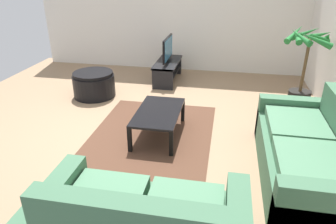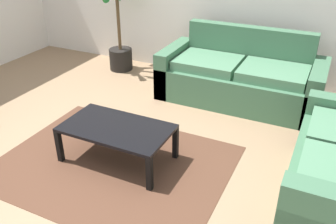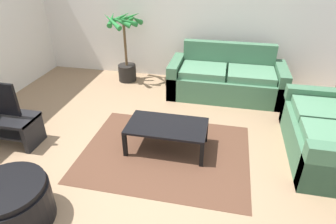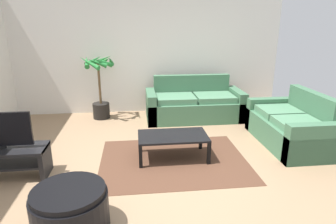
# 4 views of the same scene
# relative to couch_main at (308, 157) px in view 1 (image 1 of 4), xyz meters

# --- Properties ---
(ground_plane) EXTENTS (6.60, 6.60, 0.00)m
(ground_plane) POSITION_rel_couch_main_xyz_m (-0.91, -2.28, -0.30)
(ground_plane) COLOR #937556
(wall_left) EXTENTS (0.06, 6.00, 2.70)m
(wall_left) POSITION_rel_couch_main_xyz_m (-3.91, -2.28, 1.05)
(wall_left) COLOR silver
(wall_left) RESTS_ON ground
(couch_main) EXTENTS (2.04, 0.90, 0.90)m
(couch_main) POSITION_rel_couch_main_xyz_m (0.00, 0.00, 0.00)
(couch_main) COLOR #3F6B4C
(couch_main) RESTS_ON ground
(tv_stand) EXTENTS (1.10, 0.45, 0.42)m
(tv_stand) POSITION_rel_couch_main_xyz_m (-3.02, -2.15, -0.02)
(tv_stand) COLOR black
(tv_stand) RESTS_ON ground
(tv) EXTENTS (0.81, 0.10, 0.50)m
(tv) POSITION_rel_couch_main_xyz_m (-3.02, -2.15, 0.38)
(tv) COLOR black
(tv) RESTS_ON tv_stand
(coffee_table) EXTENTS (1.05, 0.59, 0.38)m
(coffee_table) POSITION_rel_couch_main_xyz_m (-0.70, -1.84, 0.03)
(coffee_table) COLOR black
(coffee_table) RESTS_ON ground
(area_rug) EXTENTS (2.20, 1.70, 0.01)m
(area_rug) POSITION_rel_couch_main_xyz_m (-0.70, -1.94, -0.30)
(area_rug) COLOR #513323
(area_rug) RESTS_ON ground
(potted_palm) EXTENTS (0.70, 0.72, 1.38)m
(potted_palm) POSITION_rel_couch_main_xyz_m (-1.99, 0.26, 0.35)
(potted_palm) COLOR black
(potted_palm) RESTS_ON ground
(ottoman) EXTENTS (0.76, 0.76, 0.46)m
(ottoman) POSITION_rel_couch_main_xyz_m (-1.93, -3.33, -0.07)
(ottoman) COLOR black
(ottoman) RESTS_ON ground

